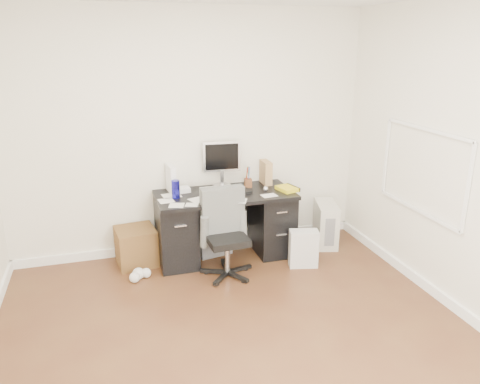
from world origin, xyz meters
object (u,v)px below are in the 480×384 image
object	(u,v)px
desk	(225,223)
wicker_basket	(136,246)
lcd_monitor	(222,164)
pc_tower	(326,224)
keyboard	(231,193)
office_chair	(227,235)

from	to	relation	value
desk	wicker_basket	xyz separation A→B (m)	(-0.98, 0.09, -0.20)
lcd_monitor	pc_tower	bearing A→B (deg)	-6.87
lcd_monitor	keyboard	size ratio (longest dim) A/B	1.19
desk	pc_tower	distance (m)	1.25
desk	pc_tower	world-z (taller)	desk
keyboard	pc_tower	bearing A→B (deg)	-5.14
desk	keyboard	xyz separation A→B (m)	(0.05, -0.04, 0.36)
desk	lcd_monitor	xyz separation A→B (m)	(0.03, 0.25, 0.62)
desk	keyboard	size ratio (longest dim) A/B	3.34
keyboard	wicker_basket	size ratio (longest dim) A/B	1.10
keyboard	wicker_basket	world-z (taller)	keyboard
office_chair	pc_tower	distance (m)	1.43
keyboard	office_chair	world-z (taller)	office_chair
office_chair	wicker_basket	distance (m)	1.07
office_chair	wicker_basket	world-z (taller)	office_chair
pc_tower	wicker_basket	bearing A→B (deg)	-166.51
lcd_monitor	office_chair	xyz separation A→B (m)	(-0.13, -0.70, -0.56)
keyboard	wicker_basket	bearing A→B (deg)	166.04
keyboard	pc_tower	xyz separation A→B (m)	(1.18, 0.03, -0.51)
office_chair	pc_tower	bearing A→B (deg)	15.52
office_chair	pc_tower	size ratio (longest dim) A/B	1.81
keyboard	wicker_basket	xyz separation A→B (m)	(-1.04, 0.14, -0.56)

